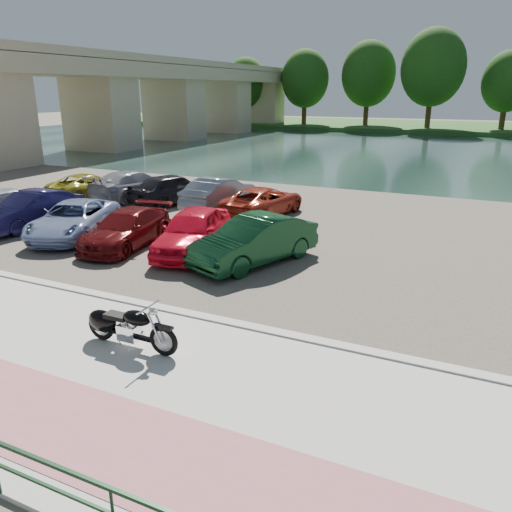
# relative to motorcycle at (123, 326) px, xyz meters

# --- Properties ---
(ground) EXTENTS (200.00, 200.00, 0.00)m
(ground) POSITION_rel_motorcycle_xyz_m (1.19, -0.07, -0.56)
(ground) COLOR #595447
(ground) RESTS_ON ground
(promenade) EXTENTS (60.00, 6.00, 0.10)m
(promenade) POSITION_rel_motorcycle_xyz_m (1.19, -1.07, -0.51)
(promenade) COLOR #B6B4AB
(promenade) RESTS_ON ground
(pink_path) EXTENTS (60.00, 2.00, 0.01)m
(pink_path) POSITION_rel_motorcycle_xyz_m (1.19, -2.57, -0.46)
(pink_path) COLOR #9C5860
(pink_path) RESTS_ON promenade
(kerb) EXTENTS (60.00, 0.30, 0.14)m
(kerb) POSITION_rel_motorcycle_xyz_m (1.19, 1.93, -0.49)
(kerb) COLOR #B6B4AB
(kerb) RESTS_ON ground
(parking_lot) EXTENTS (60.00, 18.00, 0.04)m
(parking_lot) POSITION_rel_motorcycle_xyz_m (1.19, 10.93, -0.54)
(parking_lot) COLOR #423D35
(parking_lot) RESTS_ON ground
(river) EXTENTS (120.00, 40.00, 0.00)m
(river) POSITION_rel_motorcycle_xyz_m (1.19, 39.93, -0.56)
(river) COLOR #1A2F2B
(river) RESTS_ON ground
(far_bank) EXTENTS (120.00, 24.00, 0.60)m
(far_bank) POSITION_rel_motorcycle_xyz_m (1.19, 71.93, -0.26)
(far_bank) COLOR #1C4117
(far_bank) RESTS_ON ground
(bridge) EXTENTS (7.00, 56.00, 8.55)m
(bridge) POSITION_rel_motorcycle_xyz_m (-26.81, 40.96, 4.96)
(bridge) COLOR tan
(bridge) RESTS_ON ground
(far_trees) EXTENTS (70.25, 10.68, 12.52)m
(far_trees) POSITION_rel_motorcycle_xyz_m (5.55, 65.72, 6.93)
(far_trees) COLOR #3E2A16
(far_trees) RESTS_ON far_bank
(motorcycle) EXTENTS (2.33, 0.75, 1.05)m
(motorcycle) POSITION_rel_motorcycle_xyz_m (0.00, 0.00, 0.00)
(motorcycle) COLOR black
(motorcycle) RESTS_ON promenade
(car_1) EXTENTS (1.74, 4.45, 1.44)m
(car_1) POSITION_rel_motorcycle_xyz_m (-9.92, 6.48, 0.20)
(car_1) COLOR #181440
(car_1) RESTS_ON parking_lot
(car_2) EXTENTS (3.62, 5.20, 1.32)m
(car_2) POSITION_rel_motorcycle_xyz_m (-7.38, 6.15, 0.14)
(car_2) COLOR #8191BC
(car_2) RESTS_ON parking_lot
(car_3) EXTENTS (2.28, 4.53, 1.26)m
(car_3) POSITION_rel_motorcycle_xyz_m (-4.78, 6.02, 0.11)
(car_3) COLOR #550C0D
(car_3) RESTS_ON parking_lot
(car_4) EXTENTS (2.73, 4.75, 1.52)m
(car_4) POSITION_rel_motorcycle_xyz_m (-2.22, 6.40, 0.24)
(car_4) COLOR red
(car_4) RESTS_ON parking_lot
(car_5) EXTENTS (3.06, 4.81, 1.50)m
(car_5) POSITION_rel_motorcycle_xyz_m (0.15, 6.26, 0.23)
(car_5) COLOR #0F381D
(car_5) RESTS_ON parking_lot
(car_6) EXTENTS (2.23, 4.49, 1.22)m
(car_6) POSITION_rel_motorcycle_xyz_m (-12.25, 12.15, 0.09)
(car_6) COLOR olive
(car_6) RESTS_ON parking_lot
(car_7) EXTENTS (2.70, 5.22, 1.45)m
(car_7) POSITION_rel_motorcycle_xyz_m (-9.79, 12.80, 0.20)
(car_7) COLOR gray
(car_7) RESTS_ON parking_lot
(car_8) EXTENTS (3.23, 4.78, 1.51)m
(car_8) POSITION_rel_motorcycle_xyz_m (-7.24, 12.60, 0.23)
(car_8) COLOR black
(car_8) RESTS_ON parking_lot
(car_9) EXTENTS (1.89, 4.53, 1.46)m
(car_9) POSITION_rel_motorcycle_xyz_m (-4.74, 12.73, 0.21)
(car_9) COLOR slate
(car_9) RESTS_ON parking_lot
(car_10) EXTENTS (2.64, 4.83, 1.28)m
(car_10) POSITION_rel_motorcycle_xyz_m (-2.28, 12.30, 0.12)
(car_10) COLOR #9E2C1A
(car_10) RESTS_ON parking_lot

